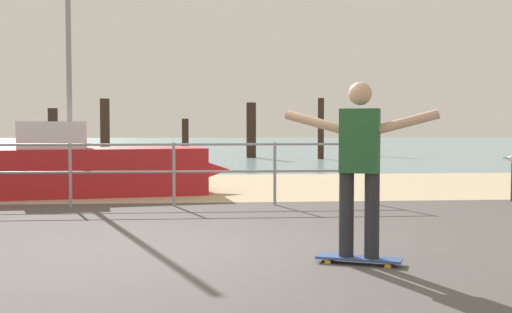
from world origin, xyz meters
name	(u,v)px	position (x,y,z in m)	size (l,w,h in m)	color
ground_plane	(199,274)	(0.00, -1.00, 0.00)	(24.00, 10.00, 0.04)	#514C49
beach_strip	(203,187)	(0.00, 7.00, 0.00)	(24.00, 6.00, 0.04)	tan
sea_surface	(206,145)	(0.00, 35.00, 0.00)	(72.00, 50.00, 0.04)	#75939E
railing_fence	(17,165)	(-2.92, 3.60, 0.70)	(11.57, 0.05, 1.05)	gray
sailboat	(96,168)	(-2.02, 5.41, 0.52)	(5.06, 2.13, 5.02)	#B21E23
skateboard	(359,259)	(1.51, -0.79, 0.07)	(0.82, 0.49, 0.08)	#334C8C
skateboarder	(360,158)	(1.51, -0.79, 1.02)	(1.37, 0.64, 1.65)	#26262B
groyne_post_0	(53,133)	(-6.04, 18.86, 1.01)	(0.38, 0.38, 2.02)	#332319
groyne_post_1	(105,131)	(-3.40, 15.14, 1.12)	(0.32, 0.32, 2.24)	#332319
groyne_post_2	(185,139)	(-0.76, 17.88, 0.80)	(0.26, 0.26, 1.59)	#332319
groyne_post_3	(251,130)	(1.88, 18.74, 1.13)	(0.39, 0.39, 2.25)	#332319
groyne_post_4	(321,129)	(4.52, 17.51, 1.20)	(0.24, 0.24, 2.40)	#332319
groyne_post_5	(371,133)	(7.17, 19.96, 1.00)	(0.27, 0.27, 2.01)	#332319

